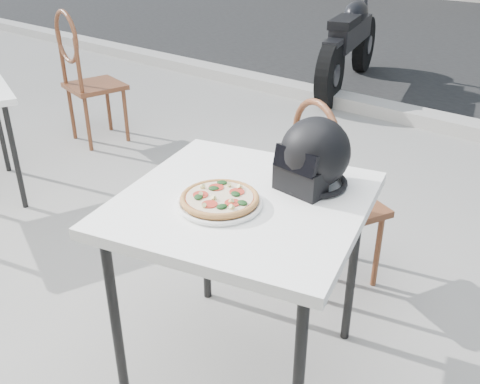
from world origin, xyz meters
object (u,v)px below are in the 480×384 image
Objects in this scene: plate at (220,203)px; cafe_chair_side at (84,71)px; cafe_table_main at (243,216)px; pizza at (220,198)px; helmet at (314,157)px; cafe_chair_main at (328,186)px; motorcycle at (350,44)px.

cafe_chair_side is (-2.54, 1.25, -0.22)m from plate.
cafe_table_main is 0.96× the size of cafe_chair_side.
pizza is (0.00, 0.00, 0.02)m from plate.
helmet reaches higher than plate.
cafe_chair_main is at bearing 116.83° from helmet.
plate is 0.39m from helmet.
helmet is (0.14, 0.24, 0.19)m from cafe_table_main.
cafe_chair_side is at bearing -122.14° from motorcycle.
motorcycle is (-1.72, 3.94, -0.27)m from cafe_table_main.
cafe_chair_side is 0.52× the size of motorcycle.
motorcycle is (-1.69, 4.04, -0.35)m from plate.
pizza is 0.35× the size of cafe_chair_main.
cafe_table_main is 0.50× the size of motorcycle.
helmet is 0.14× the size of motorcycle.
helmet is (0.16, 0.33, 0.11)m from plate.
plate is (-0.03, -0.09, 0.08)m from cafe_table_main.
cafe_chair_main is (-0.03, 0.82, -0.29)m from pizza.
helmet reaches higher than cafe_chair_main.
plate is 0.86m from cafe_chair_main.
helmet reaches higher than pizza.
cafe_chair_side reaches higher than pizza.
cafe_table_main is 4.31m from motorcycle.
plate is 0.18× the size of motorcycle.
helmet is 0.26× the size of cafe_chair_side.
cafe_table_main is at bearing 168.85° from cafe_chair_side.
motorcycle is at bearing -38.39° from cafe_chair_main.
pizza is 1.22× the size of helmet.
cafe_chair_main is at bearing -77.92° from motorcycle.
motorcycle is at bearing 121.43° from helmet.
helmet is 2.87m from cafe_chair_side.
cafe_chair_main is at bearing -176.73° from cafe_chair_side.
cafe_chair_side is (-2.57, 1.16, -0.13)m from cafe_table_main.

